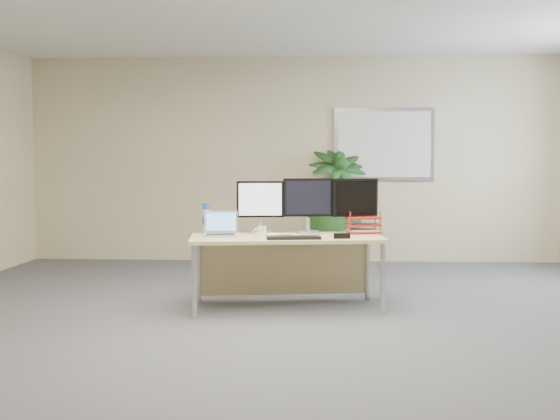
{
  "coord_description": "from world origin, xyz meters",
  "views": [
    {
      "loc": [
        0.25,
        -4.28,
        1.26
      ],
      "look_at": [
        0.02,
        0.35,
        0.94
      ],
      "focal_mm": 40.0,
      "sensor_mm": 36.0,
      "label": 1
    }
  ],
  "objects_px": {
    "monitor_right": "(308,202)",
    "floor_plant": "(336,206)",
    "laptop": "(221,229)",
    "monitor_left": "(260,203)",
    "desk": "(286,250)"
  },
  "relations": [
    {
      "from": "laptop",
      "to": "monitor_right",
      "type": "bearing_deg",
      "value": 17.05
    },
    {
      "from": "monitor_right",
      "to": "desk",
      "type": "bearing_deg",
      "value": -138.8
    },
    {
      "from": "floor_plant",
      "to": "desk",
      "type": "bearing_deg",
      "value": -102.49
    },
    {
      "from": "monitor_right",
      "to": "floor_plant",
      "type": "bearing_deg",
      "value": 81.4
    },
    {
      "from": "monitor_left",
      "to": "laptop",
      "type": "relative_size",
      "value": 1.45
    },
    {
      "from": "desk",
      "to": "laptop",
      "type": "distance_m",
      "value": 0.61
    },
    {
      "from": "desk",
      "to": "floor_plant",
      "type": "distance_m",
      "value": 2.5
    },
    {
      "from": "floor_plant",
      "to": "monitor_left",
      "type": "relative_size",
      "value": 3.13
    },
    {
      "from": "desk",
      "to": "monitor_right",
      "type": "xyz_separation_m",
      "value": [
        0.2,
        0.17,
        0.42
      ]
    },
    {
      "from": "floor_plant",
      "to": "monitor_left",
      "type": "height_order",
      "value": "floor_plant"
    },
    {
      "from": "desk",
      "to": "floor_plant",
      "type": "bearing_deg",
      "value": 77.51
    },
    {
      "from": "monitor_left",
      "to": "laptop",
      "type": "distance_m",
      "value": 0.45
    },
    {
      "from": "floor_plant",
      "to": "monitor_right",
      "type": "height_order",
      "value": "floor_plant"
    },
    {
      "from": "desk",
      "to": "monitor_right",
      "type": "relative_size",
      "value": 3.49
    },
    {
      "from": "monitor_right",
      "to": "laptop",
      "type": "relative_size",
      "value": 1.53
    }
  ]
}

